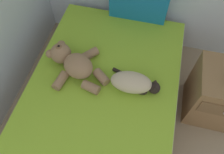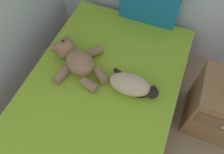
{
  "view_description": "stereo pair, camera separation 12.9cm",
  "coord_description": "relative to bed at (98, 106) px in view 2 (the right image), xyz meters",
  "views": [
    {
      "loc": [
        1.22,
        2.12,
        2.04
      ],
      "look_at": [
        0.98,
        3.07,
        0.47
      ],
      "focal_mm": 34.99,
      "sensor_mm": 36.0,
      "label": 1
    },
    {
      "loc": [
        1.34,
        2.16,
        2.04
      ],
      "look_at": [
        0.98,
        3.07,
        0.47
      ],
      "focal_mm": 34.99,
      "sensor_mm": 36.0,
      "label": 2
    }
  ],
  "objects": [
    {
      "name": "teddy_bear",
      "position": [
        -0.29,
        0.21,
        0.31
      ],
      "size": [
        0.6,
        0.49,
        0.2
      ],
      "color": "#937051",
      "rests_on": "bed"
    },
    {
      "name": "nightstand",
      "position": [
        1.0,
        0.34,
        0.08
      ],
      "size": [
        0.47,
        0.48,
        0.59
      ],
      "color": "olive",
      "rests_on": "ground_plane"
    },
    {
      "name": "cat",
      "position": [
        0.25,
        0.15,
        0.29
      ],
      "size": [
        0.43,
        0.25,
        0.15
      ],
      "color": "#C6B293",
      "rests_on": "bed"
    },
    {
      "name": "cell_phone",
      "position": [
        -0.48,
        0.34,
        0.23
      ],
      "size": [
        0.13,
        0.16,
        0.01
      ],
      "color": "black",
      "rests_on": "bed"
    },
    {
      "name": "patterned_cushion",
      "position": [
        0.13,
        0.98,
        0.43
      ],
      "size": [
        0.57,
        0.1,
        0.42
      ],
      "color": "#1972AD",
      "rests_on": "bed"
    },
    {
      "name": "bed",
      "position": [
        0.0,
        0.0,
        0.0
      ],
      "size": [
        1.3,
        2.09,
        0.44
      ],
      "color": "olive",
      "rests_on": "ground_plane"
    }
  ]
}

